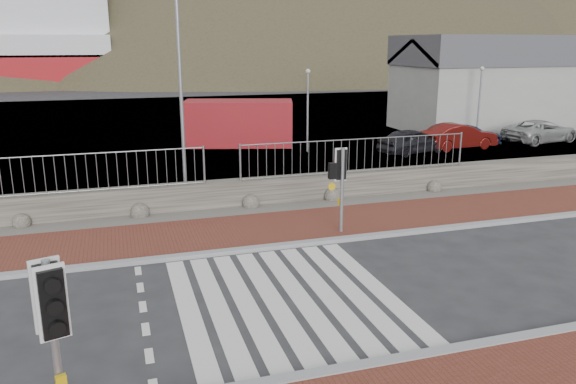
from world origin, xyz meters
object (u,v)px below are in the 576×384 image
object	(u,v)px
car_c	(468,135)
shipping_container	(239,123)
streetlight	(184,87)
traffic_signal_far	(341,172)
car_b	(459,136)
car_a	(412,141)
traffic_signal_near	(52,315)
car_d	(541,131)

from	to	relation	value
car_c	shipping_container	bearing A→B (deg)	73.99
streetlight	traffic_signal_far	bearing A→B (deg)	-61.89
car_b	car_c	size ratio (longest dim) A/B	1.06
shipping_container	car_a	xyz separation A→B (m)	(7.72, -4.91, -0.57)
streetlight	shipping_container	distance (m)	11.78
traffic_signal_far	car_a	size ratio (longest dim) A/B	0.69
traffic_signal_near	car_c	bearing A→B (deg)	27.18
traffic_signal_near	shipping_container	bearing A→B (deg)	54.80
car_a	car_d	distance (m)	8.51
car_a	car_b	size ratio (longest dim) A/B	0.92
car_c	streetlight	bearing A→B (deg)	114.95
traffic_signal_near	traffic_signal_far	bearing A→B (deg)	28.31
traffic_signal_near	car_b	distance (m)	25.31
traffic_signal_near	car_a	size ratio (longest dim) A/B	0.74
traffic_signal_near	streetlight	world-z (taller)	streetlight
traffic_signal_far	shipping_container	xyz separation A→B (m)	(0.39, 15.24, -0.64)
traffic_signal_near	streetlight	xyz separation A→B (m)	(3.24, 11.57, 2.01)
car_d	shipping_container	bearing A→B (deg)	65.35
streetlight	shipping_container	bearing A→B (deg)	57.89
car_d	traffic_signal_far	bearing A→B (deg)	113.47
traffic_signal_near	car_b	bearing A→B (deg)	27.58
car_c	car_d	size ratio (longest dim) A/B	0.85
streetlight	car_b	world-z (taller)	streetlight
traffic_signal_far	streetlight	bearing A→B (deg)	-53.15
traffic_signal_near	traffic_signal_far	world-z (taller)	traffic_signal_near
traffic_signal_far	car_c	size ratio (longest dim) A/B	0.67
car_a	car_d	xyz separation A→B (m)	(8.48, 0.80, -0.01)
traffic_signal_far	shipping_container	size ratio (longest dim) A/B	0.44
shipping_container	car_d	xyz separation A→B (m)	(16.19, -4.11, -0.57)
streetlight	shipping_container	xyz separation A→B (m)	(4.10, 10.69, -2.78)
traffic_signal_far	car_c	bearing A→B (deg)	-138.90
traffic_signal_far	shipping_container	distance (m)	15.26
traffic_signal_far	car_b	size ratio (longest dim) A/B	0.63
shipping_container	car_c	world-z (taller)	shipping_container
shipping_container	car_b	xyz separation A→B (m)	(10.68, -4.53, -0.53)
traffic_signal_near	car_d	distance (m)	29.75
car_b	car_d	xyz separation A→B (m)	(5.51, 0.42, -0.04)
traffic_signal_near	car_a	world-z (taller)	traffic_signal_near
traffic_signal_near	car_b	world-z (taller)	traffic_signal_near
car_a	car_b	world-z (taller)	car_b
shipping_container	car_c	bearing A→B (deg)	-1.14
car_a	car_d	size ratio (longest dim) A/B	0.83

